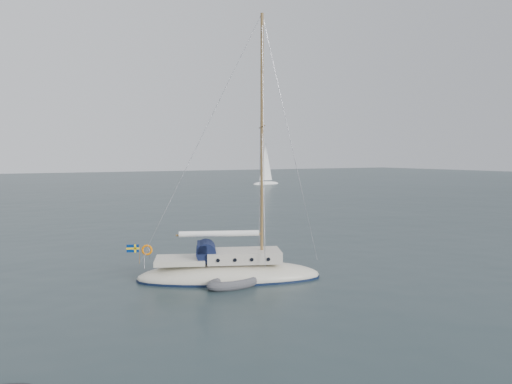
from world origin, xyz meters
TOP-DOWN VIEW (x-y plane):
  - ground at (0.00, 0.00)m, footprint 300.00×300.00m
  - sailboat at (-2.42, -1.35)m, footprint 9.04×2.71m
  - dinghy at (-2.72, -2.54)m, footprint 2.93×1.32m
  - distant_yacht_b at (37.09, 63.14)m, footprint 6.51×3.47m

SIDE VIEW (x-z plane):
  - ground at x=0.00m, z-range 0.00..0.00m
  - dinghy at x=-2.72m, z-range -0.03..0.39m
  - sailboat at x=-2.42m, z-range -5.47..7.41m
  - distant_yacht_b at x=37.09m, z-range -0.63..8.00m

